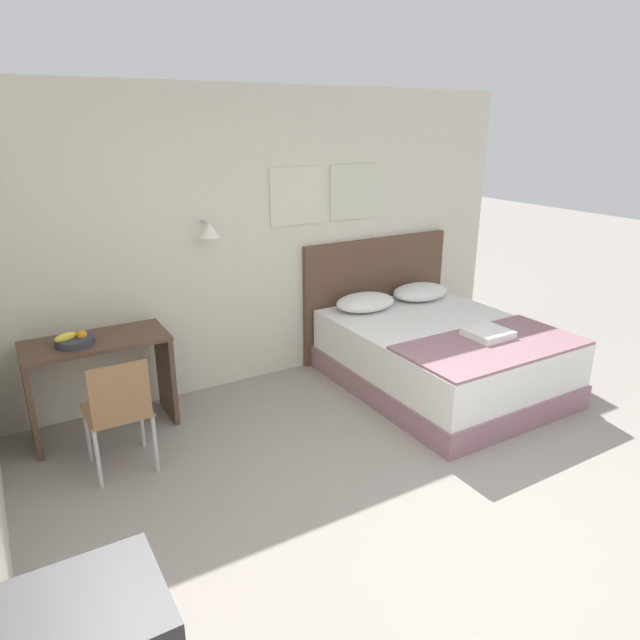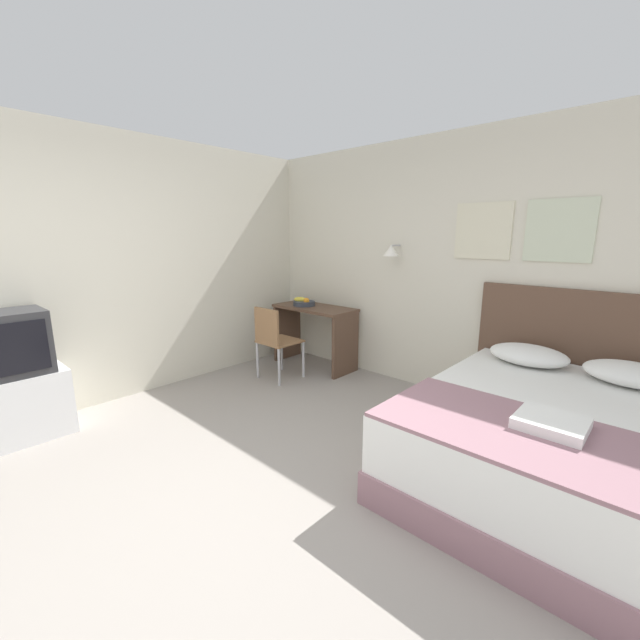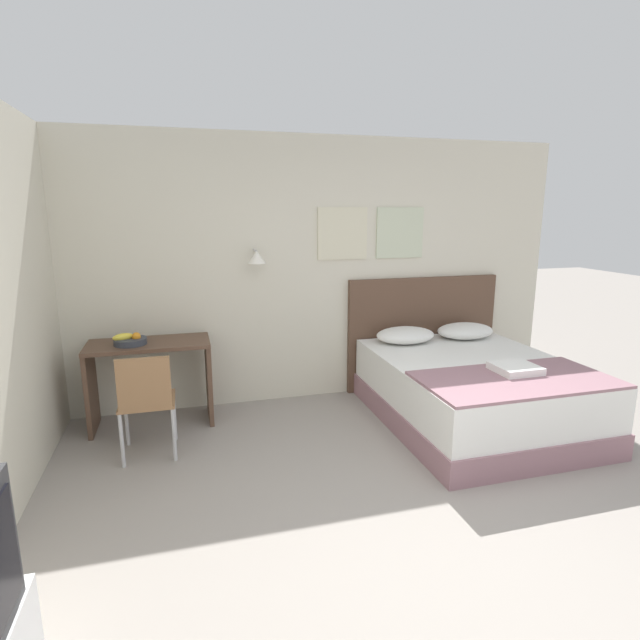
# 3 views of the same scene
# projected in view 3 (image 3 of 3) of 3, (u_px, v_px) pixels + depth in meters

# --- Properties ---
(ground_plane) EXTENTS (24.00, 24.00, 0.00)m
(ground_plane) POSITION_uv_depth(u_px,v_px,m) (434.00, 569.00, 2.74)
(ground_plane) COLOR gray
(wall_back) EXTENTS (5.46, 0.31, 2.65)m
(wall_back) POSITION_uv_depth(u_px,v_px,m) (309.00, 271.00, 5.06)
(wall_back) COLOR beige
(wall_back) RESTS_ON ground_plane
(bed) EXTENTS (1.61, 2.01, 0.60)m
(bed) POSITION_uv_depth(u_px,v_px,m) (473.00, 392.00, 4.59)
(bed) COLOR gray
(bed) RESTS_ON ground_plane
(headboard) EXTENTS (1.73, 0.06, 1.22)m
(headboard) POSITION_uv_depth(u_px,v_px,m) (422.00, 332.00, 5.50)
(headboard) COLOR brown
(headboard) RESTS_ON ground_plane
(pillow_left) EXTENTS (0.61, 0.43, 0.16)m
(pillow_left) POSITION_uv_depth(u_px,v_px,m) (405.00, 335.00, 5.11)
(pillow_left) COLOR white
(pillow_left) RESTS_ON bed
(pillow_right) EXTENTS (0.61, 0.43, 0.16)m
(pillow_right) POSITION_uv_depth(u_px,v_px,m) (465.00, 331.00, 5.29)
(pillow_right) COLOR white
(pillow_right) RESTS_ON bed
(throw_blanket) EXTENTS (1.56, 0.80, 0.02)m
(throw_blanket) POSITION_uv_depth(u_px,v_px,m) (516.00, 380.00, 3.97)
(throw_blanket) COLOR gray
(throw_blanket) RESTS_ON bed
(folded_towel_near_foot) EXTENTS (0.34, 0.32, 0.06)m
(folded_towel_near_foot) POSITION_uv_depth(u_px,v_px,m) (515.00, 368.00, 4.12)
(folded_towel_near_foot) COLOR white
(folded_towel_near_foot) RESTS_ON throw_blanket
(desk) EXTENTS (1.06, 0.50, 0.78)m
(desk) POSITION_uv_depth(u_px,v_px,m) (150.00, 369.00, 4.51)
(desk) COLOR brown
(desk) RESTS_ON ground_plane
(desk_chair) EXTENTS (0.42, 0.42, 0.86)m
(desk_chair) POSITION_uv_depth(u_px,v_px,m) (146.00, 397.00, 3.87)
(desk_chair) COLOR #8E6642
(desk_chair) RESTS_ON ground_plane
(fruit_bowl) EXTENTS (0.29, 0.28, 0.11)m
(fruit_bowl) POSITION_uv_depth(u_px,v_px,m) (130.00, 340.00, 4.37)
(fruit_bowl) COLOR #333842
(fruit_bowl) RESTS_ON desk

